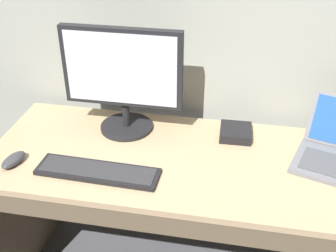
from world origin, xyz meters
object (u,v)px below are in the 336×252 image
Objects in this scene: external_monitor at (123,76)px; computer_mouse at (14,160)px; wired_keyboard at (98,171)px; external_drive_box at (236,132)px.

external_monitor reaches higher than computer_mouse.
wired_keyboard is 0.61m from external_drive_box.
external_drive_box is at bearing 35.94° from wired_keyboard.
wired_keyboard is at bearing -93.52° from external_monitor.
computer_mouse is at bearing -156.68° from external_drive_box.
wired_keyboard is at bearing -144.06° from external_drive_box.
external_monitor is 0.54m from computer_mouse.
wired_keyboard is 3.96× the size of computer_mouse.
external_monitor is 4.19× the size of computer_mouse.
external_drive_box reaches higher than computer_mouse.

